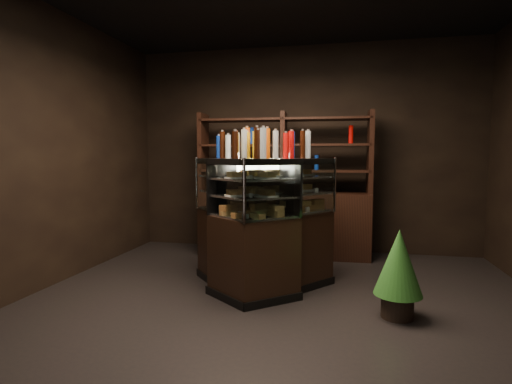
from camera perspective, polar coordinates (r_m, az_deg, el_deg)
ground at (r=3.76m, az=2.84°, el=-16.75°), size 5.00×5.00×0.00m
room_shell at (r=3.53m, az=2.98°, el=13.96°), size 5.02×5.02×3.01m
display_case at (r=4.26m, az=0.35°, el=-7.53°), size 1.60×1.39×1.39m
food_display at (r=4.16m, az=0.35°, el=0.43°), size 1.19×1.01×0.43m
bottles_top at (r=4.16m, az=0.37°, el=6.78°), size 1.02×0.87×0.30m
potted_conifer at (r=3.69m, az=19.72°, el=-9.23°), size 0.41×0.41×0.88m
back_shelving at (r=5.60m, az=3.92°, el=-3.01°), size 2.38×0.50×2.00m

